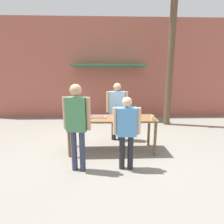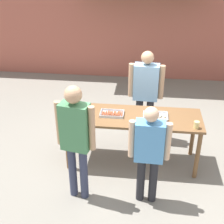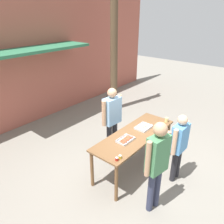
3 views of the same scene
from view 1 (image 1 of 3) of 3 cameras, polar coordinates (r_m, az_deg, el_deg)
The scene contains 12 objects.
ground_plane at distance 4.80m, azimuth 0.00°, elevation -12.47°, with size 24.00×24.00×0.00m, color gray.
building_facade_back at distance 8.35m, azimuth -0.99°, elevation 13.82°, with size 12.00×1.11×4.50m.
serving_table at distance 4.53m, azimuth 0.00°, elevation -3.21°, with size 2.24×0.77×0.91m.
food_tray_sausages at distance 4.50m, azimuth -4.39°, elevation -1.70°, with size 0.39×0.25×0.04m.
food_tray_buns at distance 4.52m, azimuth 4.59°, elevation -1.56°, with size 0.40×0.29×0.06m.
condiment_jar_mustard at distance 4.30m, azimuth -13.20°, elevation -2.39°, with size 0.06×0.06×0.07m.
condiment_jar_ketchup at distance 4.28m, azimuth -12.07°, elevation -2.42°, with size 0.06×0.06×0.07m.
beer_cup at distance 4.37m, azimuth 13.07°, elevation -1.83°, with size 0.08×0.08×0.11m.
person_server_behind_table at distance 5.27m, azimuth 1.68°, elevation 1.67°, with size 0.65×0.28×1.76m.
person_customer_holding_hotdog at distance 3.58m, azimuth -11.38°, elevation -2.58°, with size 0.56×0.29×1.82m.
person_customer_with_cup at distance 3.63m, azimuth 4.80°, elevation -5.03°, with size 0.58×0.23×1.56m.
utility_pole at distance 7.37m, azimuth 18.71°, elevation 18.04°, with size 1.10×0.25×5.56m.
Camera 1 is at (-0.15, -4.37, 1.98)m, focal length 28.00 mm.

